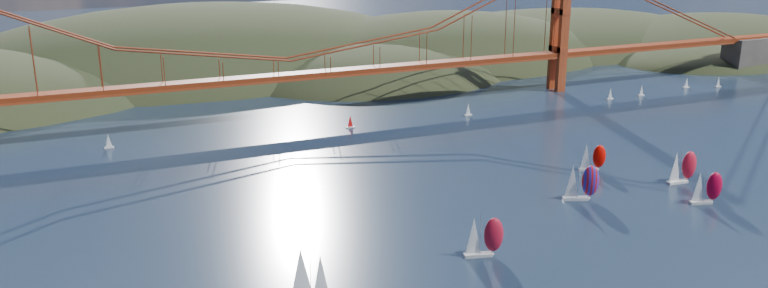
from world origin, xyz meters
TOP-DOWN VIEW (x-y plane):
  - headlands at (44.95, 278.29)m, footprint 725.00×225.00m
  - bridge at (-1.75, 180.00)m, footprint 552.00×12.00m
  - sloop_navy at (-38.31, 41.87)m, footprint 8.33×4.79m
  - racer_0 at (3.32, 46.14)m, footprint 9.03×5.08m
  - racer_1 at (72.95, 50.70)m, footprint 8.60×4.97m
  - racer_2 at (79.21, 65.45)m, footprint 9.02×3.80m
  - racer_3 at (63.27, 84.36)m, footprint 7.94×5.16m
  - racer_rwb at (44.85, 65.99)m, footprint 9.61×6.41m
  - distant_boat_3 at (-65.72, 165.18)m, footprint 3.00×2.00m
  - distant_boat_4 at (129.49, 155.65)m, footprint 3.00×2.00m
  - distant_boat_5 at (145.78, 155.51)m, footprint 3.00×2.00m
  - distant_boat_6 at (175.19, 159.94)m, footprint 3.00×2.00m
  - distant_boat_7 at (189.21, 155.45)m, footprint 3.00×2.00m
  - distant_boat_8 at (62.28, 155.67)m, footprint 3.00×2.00m
  - distant_boat_9 at (15.00, 157.07)m, footprint 3.00×2.00m

SIDE VIEW (x-z plane):
  - headlands at x=44.95m, z-range -60.46..35.54m
  - distant_boat_3 at x=-65.72m, z-range 0.06..4.76m
  - distant_boat_4 at x=129.49m, z-range 0.06..4.76m
  - distant_boat_5 at x=145.78m, z-range 0.06..4.76m
  - distant_boat_6 at x=175.19m, z-range 0.06..4.76m
  - distant_boat_7 at x=189.21m, z-range 0.06..4.76m
  - distant_boat_8 at x=62.28m, z-range 0.06..4.76m
  - distant_boat_9 at x=15.00m, z-range 0.06..4.76m
  - racer_3 at x=63.27m, z-range -0.24..8.63m
  - racer_1 at x=72.95m, z-range -0.26..9.37m
  - racer_0 at x=3.32m, z-range -0.28..9.84m
  - racer_2 at x=79.21m, z-range -0.28..9.99m
  - racer_rwb at x=44.85m, z-range -0.30..10.45m
  - sloop_navy at x=-38.31m, z-range -0.75..12.12m
  - bridge at x=-1.75m, z-range 4.73..59.73m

